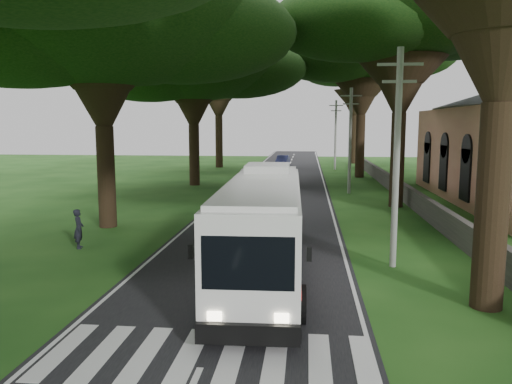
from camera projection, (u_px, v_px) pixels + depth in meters
ground at (220, 324)px, 13.32m from camera, size 140.00×140.00×0.00m
road at (277, 194)px, 37.96m from camera, size 8.00×120.00×0.04m
crosswalk at (205, 359)px, 11.35m from camera, size 8.00×3.00×0.01m
property_wall at (400, 190)px, 35.99m from camera, size 0.35×50.00×1.20m
pole_near at (397, 155)px, 18.12m from camera, size 1.60×0.24×8.00m
pole_mid at (350, 139)px, 37.83m from camera, size 1.60×0.24×8.00m
pole_far at (336, 134)px, 57.54m from camera, size 1.60×0.24×8.00m
tree_l_mida at (100, 19)px, 24.54m from camera, size 16.13×16.13×13.92m
tree_l_midb at (193, 62)px, 42.22m from camera, size 16.02×16.02×14.00m
tree_l_far at (218, 62)px, 59.77m from camera, size 13.66×13.66×15.77m
tree_r_mida at (403, 11)px, 30.58m from camera, size 14.84×14.84×15.46m
tree_r_midb at (363, 48)px, 48.32m from camera, size 15.70×15.70×16.01m
tree_r_far at (356, 65)px, 65.90m from camera, size 12.99×12.99×15.97m
coach_bus at (263, 226)px, 17.08m from camera, size 2.99×11.70×3.43m
distant_car_a at (255, 170)px, 50.06m from camera, size 2.82×4.35×1.38m
distant_car_b at (283, 161)px, 63.19m from camera, size 1.68×4.11×1.33m
pedestrian at (79, 229)px, 21.32m from camera, size 0.58×0.72×1.70m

